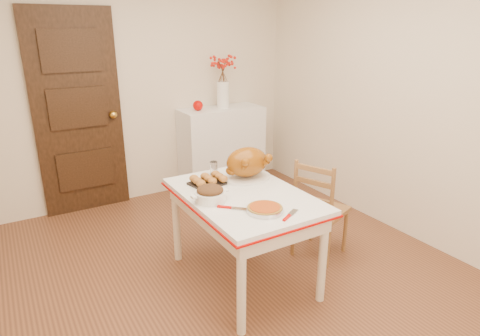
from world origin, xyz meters
TOP-DOWN VIEW (x-y plane):
  - floor at (0.00, 0.00)m, footprint 3.50×4.00m
  - wall_back at (0.00, 2.00)m, footprint 3.50×0.00m
  - wall_right at (1.75, 0.00)m, footprint 0.00×4.00m
  - door_back at (-0.70, 1.97)m, footprint 0.85×0.06m
  - sideboard at (0.84, 1.78)m, footprint 0.97×0.43m
  - kitchen_table at (0.05, -0.02)m, footprint 0.82×1.20m
  - chair_oak at (0.80, -0.03)m, footprint 0.49×0.49m
  - berry_vase at (0.86, 1.78)m, footprint 0.32×0.32m
  - apple at (0.54, 1.78)m, footprint 0.11×0.11m
  - turkey_platter at (0.23, 0.23)m, footprint 0.44×0.38m
  - pumpkin_pie at (0.00, -0.36)m, footprint 0.27×0.27m
  - stuffing_dish at (-0.22, -0.02)m, footprint 0.32×0.28m
  - rolls_tray at (-0.09, 0.28)m, footprint 0.31×0.26m
  - pie_server at (0.11, -0.49)m, footprint 0.20×0.14m
  - carving_knife at (-0.13, -0.23)m, footprint 0.24×0.23m
  - drinking_glass at (0.05, 0.46)m, footprint 0.07×0.07m
  - shaker_pair at (0.31, 0.39)m, footprint 0.10×0.06m

SIDE VIEW (x-z plane):
  - floor at x=0.00m, z-range 0.00..0.00m
  - kitchen_table at x=0.05m, z-range 0.00..0.72m
  - chair_oak at x=0.80m, z-range 0.00..0.86m
  - sideboard at x=0.84m, z-range 0.00..0.97m
  - pie_server at x=0.11m, z-range 0.72..0.73m
  - carving_knife at x=-0.13m, z-range 0.72..0.73m
  - pumpkin_pie at x=0.00m, z-range 0.72..0.77m
  - rolls_tray at x=-0.09m, z-range 0.72..0.79m
  - shaker_pair at x=0.31m, z-range 0.72..0.81m
  - drinking_glass at x=0.05m, z-range 0.72..0.82m
  - stuffing_dish at x=-0.22m, z-range 0.72..0.82m
  - turkey_platter at x=0.23m, z-range 0.72..0.97m
  - door_back at x=-0.70m, z-range 0.00..2.06m
  - apple at x=0.54m, z-range 0.97..1.09m
  - wall_back at x=0.00m, z-range 0.00..2.50m
  - wall_right at x=1.75m, z-range 0.00..2.50m
  - berry_vase at x=0.86m, z-range 0.97..1.60m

